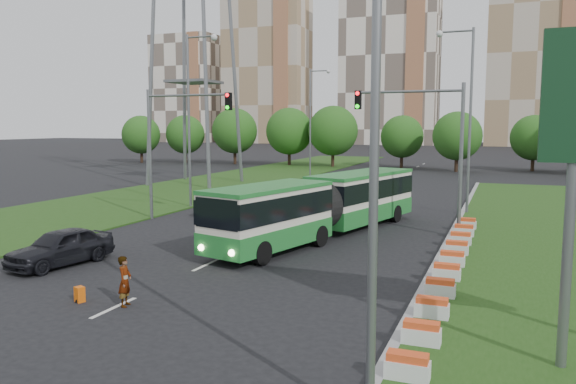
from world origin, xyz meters
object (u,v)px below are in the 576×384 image
at_px(traffic_mast_median, 430,135).
at_px(pedestrian, 125,281).
at_px(shopping_trolley, 80,294).
at_px(car_left_near, 61,247).
at_px(car_left_far, 226,202).
at_px(articulated_bus, 321,205).
at_px(traffic_mast_left, 172,133).

bearing_deg(traffic_mast_median, pedestrian, -115.65).
height_order(traffic_mast_median, shopping_trolley, traffic_mast_median).
xyz_separation_m(car_left_near, car_left_far, (0.02, 14.80, 0.02)).
height_order(car_left_near, car_left_far, car_left_far).
distance_m(articulated_bus, shopping_trolley, 14.23).
distance_m(traffic_mast_median, shopping_trolley, 19.09).
height_order(articulated_bus, shopping_trolley, articulated_bus).
bearing_deg(car_left_far, pedestrian, -74.64).
bearing_deg(car_left_near, pedestrian, -20.08).
bearing_deg(traffic_mast_median, car_left_near, -137.65).
xyz_separation_m(traffic_mast_median, articulated_bus, (-5.18, -2.34, -3.69)).
distance_m(traffic_mast_median, pedestrian, 18.00).
relative_size(traffic_mast_median, articulated_bus, 0.49).
relative_size(traffic_mast_median, car_left_near, 1.75).
bearing_deg(car_left_near, traffic_mast_left, 108.89).
height_order(articulated_bus, car_left_near, articulated_bus).
height_order(articulated_bus, car_left_far, articulated_bus).
distance_m(car_left_far, shopping_trolley, 18.94).
relative_size(traffic_mast_median, car_left_far, 1.64).
bearing_deg(car_left_near, car_left_far, 100.15).
height_order(car_left_far, pedestrian, pedestrian).
bearing_deg(articulated_bus, car_left_far, 164.04).
bearing_deg(traffic_mast_left, pedestrian, -62.61).
distance_m(traffic_mast_median, traffic_mast_left, 15.19).
xyz_separation_m(car_left_far, shopping_trolley, (4.20, -18.46, -0.55)).
relative_size(traffic_mast_median, pedestrian, 4.84).
bearing_deg(shopping_trolley, traffic_mast_median, 81.36).
bearing_deg(pedestrian, traffic_mast_median, -41.55).
relative_size(traffic_mast_left, shopping_trolley, 15.45).
bearing_deg(car_left_near, traffic_mast_median, 52.57).
distance_m(traffic_mast_left, car_left_far, 6.02).
height_order(traffic_mast_median, car_left_near, traffic_mast_median).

